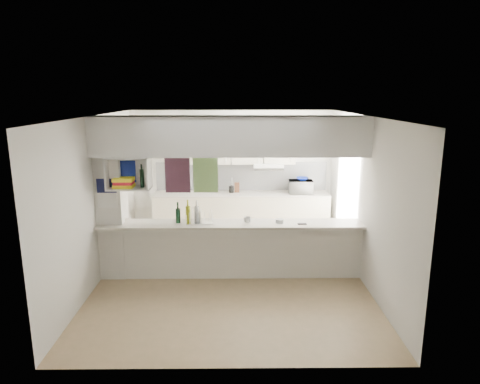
{
  "coord_description": "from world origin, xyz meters",
  "views": [
    {
      "loc": [
        0.08,
        -6.51,
        2.92
      ],
      "look_at": [
        0.15,
        0.5,
        1.31
      ],
      "focal_mm": 32.0,
      "sensor_mm": 36.0,
      "label": 1
    }
  ],
  "objects_px": {
    "microwave": "(301,187)",
    "wine_bottles": "(188,214)",
    "bowl": "(302,179)",
    "dish_rack": "(199,217)"
  },
  "relations": [
    {
      "from": "bowl",
      "to": "microwave",
      "type": "bearing_deg",
      "value": -155.86
    },
    {
      "from": "dish_rack",
      "to": "bowl",
      "type": "bearing_deg",
      "value": 40.58
    },
    {
      "from": "microwave",
      "to": "bowl",
      "type": "distance_m",
      "value": 0.17
    },
    {
      "from": "microwave",
      "to": "dish_rack",
      "type": "relative_size",
      "value": 1.06
    },
    {
      "from": "microwave",
      "to": "wine_bottles",
      "type": "distance_m",
      "value": 2.93
    },
    {
      "from": "microwave",
      "to": "dish_rack",
      "type": "xyz_separation_m",
      "value": [
        -1.93,
        -2.03,
        -0.04
      ]
    },
    {
      "from": "microwave",
      "to": "wine_bottles",
      "type": "xyz_separation_m",
      "value": [
        -2.11,
        -2.04,
        0.0
      ]
    },
    {
      "from": "microwave",
      "to": "dish_rack",
      "type": "bearing_deg",
      "value": 49.13
    },
    {
      "from": "bowl",
      "to": "wine_bottles",
      "type": "xyz_separation_m",
      "value": [
        -2.13,
        -2.05,
        -0.16
      ]
    },
    {
      "from": "dish_rack",
      "to": "wine_bottles",
      "type": "height_order",
      "value": "wine_bottles"
    }
  ]
}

